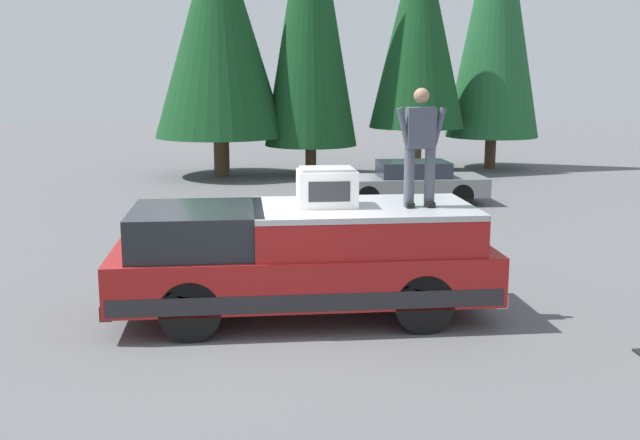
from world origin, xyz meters
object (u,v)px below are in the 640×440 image
Objects in this scene: compressor_unit at (327,187)px; parked_car_grey at (410,182)px; pickup_truck at (304,259)px; person_on_truck_bed at (420,144)px.

compressor_unit is 0.20× the size of parked_car_grey.
pickup_truck is 1.35× the size of parked_car_grey.
pickup_truck is 1.11m from compressor_unit.
compressor_unit is at bearing -87.96° from pickup_truck.
parked_car_grey is at bearing -19.63° from compressor_unit.
pickup_truck reaches higher than parked_car_grey.
compressor_unit is at bearing 160.37° from parked_car_grey.
compressor_unit is (0.01, -0.34, 1.05)m from pickup_truck.
pickup_truck is at bearing 84.25° from person_on_truck_bed.
person_on_truck_bed is 10.11m from parked_car_grey.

